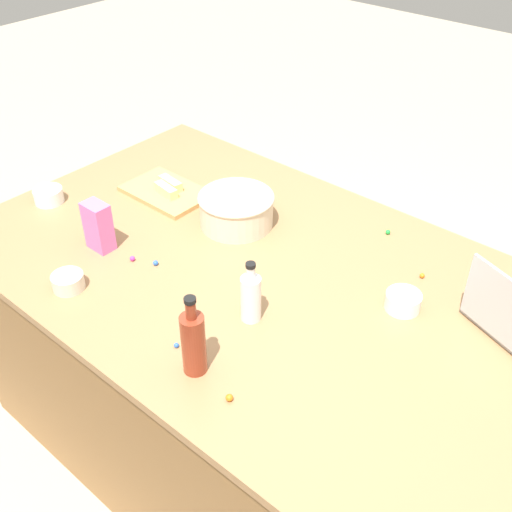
{
  "coord_description": "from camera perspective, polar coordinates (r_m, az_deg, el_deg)",
  "views": [
    {
      "loc": [
        -1.05,
        1.21,
        2.13
      ],
      "look_at": [
        0.0,
        0.0,
        0.95
      ],
      "focal_mm": 43.85,
      "sensor_mm": 36.0,
      "label": 1
    }
  ],
  "objects": [
    {
      "name": "ramekin_medium",
      "position": [
        2.47,
        -18.4,
        5.25
      ],
      "size": [
        0.11,
        0.11,
        0.05
      ],
      "primitive_type": "cylinder",
      "color": "white",
      "rests_on": "island_counter"
    },
    {
      "name": "candy_4",
      "position": [
        2.27,
        -15.18,
        2.53
      ],
      "size": [
        0.02,
        0.02,
        0.02
      ],
      "primitive_type": "sphere",
      "color": "yellow",
      "rests_on": "island_counter"
    },
    {
      "name": "ramekin_small",
      "position": [
        2.01,
        -16.77,
        -2.25
      ],
      "size": [
        0.1,
        0.1,
        0.05
      ],
      "primitive_type": "cylinder",
      "color": "beige",
      "rests_on": "island_counter"
    },
    {
      "name": "cutting_board",
      "position": [
        2.42,
        -8.15,
        5.8
      ],
      "size": [
        0.33,
        0.22,
        0.02
      ],
      "primitive_type": "cube",
      "color": "tan",
      "rests_on": "island_counter"
    },
    {
      "name": "ramekin_wide",
      "position": [
        1.9,
        13.26,
        -4.04
      ],
      "size": [
        0.11,
        0.11,
        0.05
      ],
      "primitive_type": "cylinder",
      "color": "white",
      "rests_on": "island_counter"
    },
    {
      "name": "ground_plane",
      "position": [
        2.66,
        -0.0,
        -16.72
      ],
      "size": [
        12.0,
        12.0,
        0.0
      ],
      "primitive_type": "plane",
      "color": "#B7A88E"
    },
    {
      "name": "candy_3",
      "position": [
        2.4,
        0.87,
        5.89
      ],
      "size": [
        0.02,
        0.02,
        0.02
      ],
      "primitive_type": "sphere",
      "color": "orange",
      "rests_on": "island_counter"
    },
    {
      "name": "candy_8",
      "position": [
        2.22,
        11.95,
        2.15
      ],
      "size": [
        0.02,
        0.02,
        0.02
      ],
      "primitive_type": "sphere",
      "color": "green",
      "rests_on": "island_counter"
    },
    {
      "name": "candy_bag",
      "position": [
        2.12,
        -14.19,
        2.64
      ],
      "size": [
        0.09,
        0.06,
        0.17
      ],
      "primitive_type": "cube",
      "color": "pink",
      "rests_on": "island_counter"
    },
    {
      "name": "candy_0",
      "position": [
        2.05,
        -9.15,
        -0.63
      ],
      "size": [
        0.02,
        0.02,
        0.02
      ],
      "primitive_type": "sphere",
      "color": "blue",
      "rests_on": "island_counter"
    },
    {
      "name": "candy_6",
      "position": [
        1.75,
        -7.27,
        -8.08
      ],
      "size": [
        0.01,
        0.01,
        0.01
      ],
      "primitive_type": "sphere",
      "color": "blue",
      "rests_on": "island_counter"
    },
    {
      "name": "mixing_bowl_large",
      "position": [
        2.19,
        -1.81,
        4.29
      ],
      "size": [
        0.27,
        0.27,
        0.12
      ],
      "color": "beige",
      "rests_on": "island_counter"
    },
    {
      "name": "bottle_vinegar",
      "position": [
        1.78,
        -0.47,
        -3.76
      ],
      "size": [
        0.06,
        0.06,
        0.2
      ],
      "color": "white",
      "rests_on": "island_counter"
    },
    {
      "name": "butter_stick_left",
      "position": [
        2.42,
        -7.81,
        6.57
      ],
      "size": [
        0.11,
        0.05,
        0.04
      ],
      "primitive_type": "cube",
      "rotation": [
        0.0,
        0.0,
        -0.13
      ],
      "color": "#F4E58C",
      "rests_on": "cutting_board"
    },
    {
      "name": "candy_1",
      "position": [
        2.04,
        14.91,
        -1.74
      ],
      "size": [
        0.02,
        0.02,
        0.02
      ],
      "primitive_type": "sphere",
      "color": "orange",
      "rests_on": "island_counter"
    },
    {
      "name": "butter_stick_right",
      "position": [
        2.38,
        -8.22,
        5.97
      ],
      "size": [
        0.11,
        0.05,
        0.04
      ],
      "primitive_type": "cube",
      "rotation": [
        0.0,
        0.0,
        -0.15
      ],
      "color": "#F4E58C",
      "rests_on": "cutting_board"
    },
    {
      "name": "candy_5",
      "position": [
        2.08,
        -11.21,
        -0.23
      ],
      "size": [
        0.02,
        0.02,
        0.02
      ],
      "primitive_type": "sphere",
      "color": "#CC3399",
      "rests_on": "island_counter"
    },
    {
      "name": "island_counter",
      "position": [
        2.31,
        -0.0,
        -9.99
      ],
      "size": [
        1.97,
        1.22,
        0.9
      ],
      "color": "olive",
      "rests_on": "ground"
    },
    {
      "name": "bottle_soy",
      "position": [
        1.62,
        -5.73,
        -7.81
      ],
      "size": [
        0.06,
        0.06,
        0.25
      ],
      "color": "maroon",
      "rests_on": "island_counter"
    },
    {
      "name": "candy_2",
      "position": [
        1.61,
        -2.45,
        -12.79
      ],
      "size": [
        0.02,
        0.02,
        0.02
      ],
      "primitive_type": "sphere",
      "color": "orange",
      "rests_on": "island_counter"
    }
  ]
}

